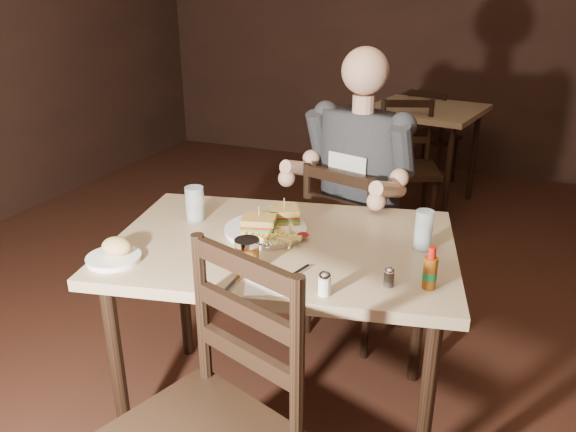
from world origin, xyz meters
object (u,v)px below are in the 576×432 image
at_px(chair_far, 357,250).
at_px(hot_sauce, 430,268).
at_px(glass_right, 424,230).
at_px(syrup_dispenser, 247,255).
at_px(main_table, 283,262).
at_px(dinner_plate, 265,231).
at_px(glass_left, 195,204).
at_px(side_plate, 114,259).
at_px(bg_table, 424,119).
at_px(bg_chair_far, 432,137).
at_px(bg_chair_near, 407,169).
at_px(diner, 356,156).

relative_size(chair_far, hot_sauce, 6.57).
relative_size(glass_right, syrup_dispenser, 1.35).
height_order(chair_far, glass_right, glass_right).
relative_size(main_table, chair_far, 1.51).
distance_m(dinner_plate, glass_left, 0.31).
bearing_deg(chair_far, side_plate, 78.78).
distance_m(bg_table, dinner_plate, 2.58).
bearing_deg(bg_table, syrup_dispenser, -91.58).
bearing_deg(glass_left, bg_table, 80.02).
relative_size(dinner_plate, syrup_dispenser, 2.80).
xyz_separation_m(chair_far, bg_chair_far, (-0.03, 2.48, -0.03)).
xyz_separation_m(bg_table, chair_far, (0.03, -1.93, -0.24)).
bearing_deg(main_table, chair_far, 82.48).
distance_m(main_table, bg_chair_far, 3.19).
bearing_deg(glass_left, syrup_dispenser, -38.73).
height_order(bg_chair_near, glass_left, glass_left).
xyz_separation_m(bg_chair_far, syrup_dispenser, (-0.08, -3.41, 0.41)).
height_order(bg_chair_far, diner, diner).
xyz_separation_m(bg_chair_near, side_plate, (-0.51, -2.43, 0.33)).
relative_size(chair_far, bg_chair_far, 1.07).
bearing_deg(bg_table, side_plate, -99.80).
bearing_deg(bg_table, bg_chair_near, -90.00).
xyz_separation_m(chair_far, hot_sauce, (0.44, -0.83, 0.39)).
distance_m(main_table, bg_table, 2.63).
bearing_deg(glass_left, dinner_plate, -2.69).
relative_size(main_table, syrup_dispenser, 12.79).
height_order(bg_chair_far, bg_chair_near, bg_chair_near).
height_order(main_table, glass_left, glass_left).
relative_size(bg_chair_near, glass_left, 6.68).
distance_m(bg_chair_near, glass_right, 2.03).
height_order(main_table, syrup_dispenser, syrup_dispenser).
relative_size(bg_chair_near, hot_sauce, 6.58).
bearing_deg(syrup_dispenser, diner, 71.78).
bearing_deg(bg_table, glass_right, -80.63).
bearing_deg(hot_sauce, glass_left, 168.03).
xyz_separation_m(main_table, bg_chair_near, (0.06, 2.07, -0.24)).
height_order(dinner_plate, glass_right, glass_right).
bearing_deg(side_plate, syrup_dispenser, 14.92).
relative_size(glass_left, glass_right, 0.94).
bearing_deg(bg_chair_near, diner, -109.08).
relative_size(bg_table, dinner_plate, 3.16).
height_order(chair_far, bg_chair_near, bg_chair_near).
bearing_deg(diner, bg_chair_near, 107.26).
bearing_deg(main_table, hot_sauce, -14.26).
xyz_separation_m(dinner_plate, side_plate, (-0.37, -0.40, -0.00)).
height_order(glass_right, side_plate, glass_right).
distance_m(bg_chair_far, dinner_plate, 3.15).
distance_m(bg_chair_far, glass_left, 3.17).
height_order(main_table, diner, diner).
bearing_deg(chair_far, main_table, 98.89).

